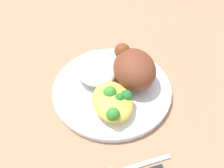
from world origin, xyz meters
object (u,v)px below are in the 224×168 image
object	(u,v)px
plate	(112,89)
roasted_chicken	(134,68)
fork	(129,168)
rice_pile	(97,68)
mac_cheese_with_broccoli	(113,101)

from	to	relation	value
plate	roasted_chicken	bearing A→B (deg)	-79.23
plate	fork	distance (m)	0.18
plate	roasted_chicken	distance (m)	0.07
rice_pile	fork	world-z (taller)	rice_pile
mac_cheese_with_broccoli	plate	bearing A→B (deg)	-12.99
roasted_chicken	mac_cheese_with_broccoli	world-z (taller)	roasted_chicken
plate	mac_cheese_with_broccoli	distance (m)	0.06
rice_pile	plate	bearing A→B (deg)	-154.21
plate	mac_cheese_with_broccoli	xyz separation A→B (m)	(-0.05, 0.01, 0.03)
plate	roasted_chicken	xyz separation A→B (m)	(0.01, -0.05, 0.04)
roasted_chicken	rice_pile	xyz separation A→B (m)	(0.04, 0.07, -0.02)
rice_pile	mac_cheese_with_broccoli	distance (m)	0.10
mac_cheese_with_broccoli	fork	size ratio (longest dim) A/B	0.73
plate	fork	size ratio (longest dim) A/B	1.82
fork	roasted_chicken	bearing A→B (deg)	-20.20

